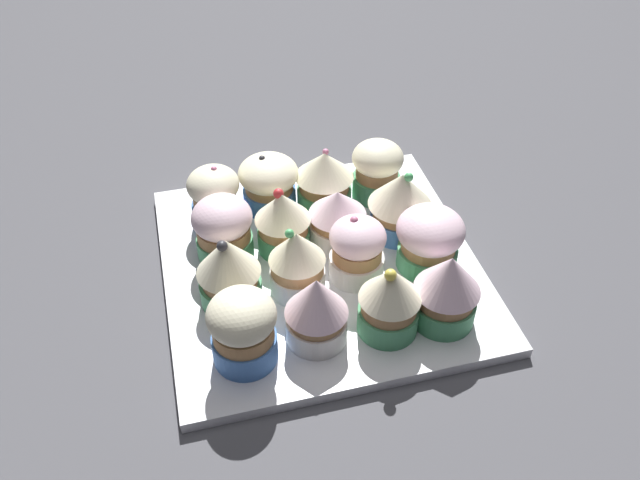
{
  "coord_description": "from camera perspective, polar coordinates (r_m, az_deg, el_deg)",
  "views": [
    {
      "loc": [
        -47.39,
        12.1,
        48.6
      ],
      "look_at": [
        0.0,
        0.0,
        4.2
      ],
      "focal_mm": 36.97,
      "sensor_mm": 36.0,
      "label": 1
    }
  ],
  "objects": [
    {
      "name": "cupcake_10",
      "position": [
        0.67,
        -3.23,
        1.67
      ],
      "size": [
        5.78,
        5.78,
        7.5
      ],
      "color": "#4C9E6B",
      "rests_on": "baking_tray"
    },
    {
      "name": "cupcake_5",
      "position": [
        0.64,
        3.24,
        -0.78
      ],
      "size": [
        5.56,
        5.56,
        7.16
      ],
      "color": "white",
      "rests_on": "baking_tray"
    },
    {
      "name": "cupcake_0",
      "position": [
        0.61,
        10.94,
        -4.17
      ],
      "size": [
        6.14,
        6.14,
        7.87
      ],
      "color": "#4C9E6B",
      "rests_on": "baking_tray"
    },
    {
      "name": "cupcake_13",
      "position": [
        0.62,
        -7.92,
        -2.65
      ],
      "size": [
        6.08,
        6.08,
        8.14
      ],
      "color": "#4C9E6B",
      "rests_on": "baking_tray"
    },
    {
      "name": "baking_tray",
      "position": [
        0.69,
        0.0,
        -2.23
      ],
      "size": [
        31.78,
        31.78,
        1.2
      ],
      "color": "silver",
      "rests_on": "ground_plane"
    },
    {
      "name": "ground_plane",
      "position": [
        0.7,
        0.0,
        -3.46
      ],
      "size": [
        180.0,
        180.0,
        3.0
      ],
      "primitive_type": "cube",
      "color": "#4C4C51"
    },
    {
      "name": "cupcake_8",
      "position": [
        0.58,
        -0.31,
        -6.03
      ],
      "size": [
        5.72,
        5.72,
        7.45
      ],
      "color": "white",
      "rests_on": "baking_tray"
    },
    {
      "name": "cupcake_9",
      "position": [
        0.63,
        -2.0,
        -1.91
      ],
      "size": [
        5.49,
        5.49,
        7.64
      ],
      "color": "white",
      "rests_on": "baking_tray"
    },
    {
      "name": "cupcake_2",
      "position": [
        0.69,
        6.95,
        3.27
      ],
      "size": [
        6.76,
        6.76,
        7.97
      ],
      "color": "#477AC6",
      "rests_on": "baking_tray"
    },
    {
      "name": "cupcake_15",
      "position": [
        0.71,
        -9.12,
        3.8
      ],
      "size": [
        5.59,
        5.59,
        7.21
      ],
      "color": "#477AC6",
      "rests_on": "baking_tray"
    },
    {
      "name": "cupcake_7",
      "position": [
        0.73,
        0.38,
        5.33
      ],
      "size": [
        6.51,
        6.51,
        7.23
      ],
      "color": "#4C9E6B",
      "rests_on": "baking_tray"
    },
    {
      "name": "cupcake_1",
      "position": [
        0.66,
        9.45,
        0.11
      ],
      "size": [
        6.81,
        6.81,
        6.81
      ],
      "color": "#4C9E6B",
      "rests_on": "baking_tray"
    },
    {
      "name": "cupcake_11",
      "position": [
        0.73,
        -4.46,
        5.05
      ],
      "size": [
        6.64,
        6.64,
        6.5
      ],
      "color": "#477AC6",
      "rests_on": "baking_tray"
    },
    {
      "name": "cupcake_4",
      "position": [
        0.59,
        6.05,
        -5.17
      ],
      "size": [
        5.69,
        5.69,
        7.94
      ],
      "color": "#4C9E6B",
      "rests_on": "baking_tray"
    },
    {
      "name": "cupcake_3",
      "position": [
        0.75,
        4.96,
        6.14
      ],
      "size": [
        5.77,
        5.77,
        6.97
      ],
      "color": "#4C9E6B",
      "rests_on": "baking_tray"
    },
    {
      "name": "cupcake_12",
      "position": [
        0.57,
        -6.7,
        -7.58
      ],
      "size": [
        6.04,
        6.04,
        7.62
      ],
      "color": "#477AC6",
      "rests_on": "baking_tray"
    },
    {
      "name": "cupcake_6",
      "position": [
        0.68,
        1.5,
        2.01
      ],
      "size": [
        6.04,
        6.04,
        6.55
      ],
      "color": "white",
      "rests_on": "baking_tray"
    },
    {
      "name": "cupcake_14",
      "position": [
        0.67,
        -8.38,
        1.02
      ],
      "size": [
        6.13,
        6.13,
        7.04
      ],
      "color": "#4C9E6B",
      "rests_on": "baking_tray"
    }
  ]
}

